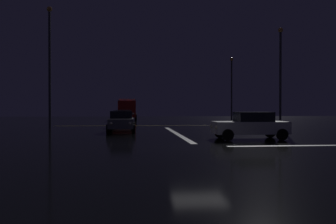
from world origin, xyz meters
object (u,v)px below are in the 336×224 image
(streetlamp_right_near, at_px, (280,70))
(sedan_white_crossing, at_px, (251,125))
(box_truck, at_px, (127,108))
(streetlamp_left_near, at_px, (50,60))
(sedan_silver, at_px, (123,117))
(sedan_red, at_px, (122,119))
(sedan_gray, at_px, (121,121))
(streetlamp_right_far, at_px, (232,84))
(sedan_blue, at_px, (125,116))

(streetlamp_right_near, bearing_deg, sedan_white_crossing, -120.28)
(box_truck, relative_size, streetlamp_left_near, 0.81)
(sedan_silver, bearing_deg, box_truck, 89.03)
(box_truck, xyz_separation_m, streetlamp_left_near, (-6.09, -22.34, 4.12))
(box_truck, relative_size, sedan_white_crossing, 1.91)
(sedan_silver, bearing_deg, sedan_white_crossing, -68.23)
(sedan_red, relative_size, streetlamp_left_near, 0.42)
(sedan_red, bearing_deg, sedan_gray, -89.09)
(sedan_gray, xyz_separation_m, streetlamp_left_near, (-6.03, 3.54, 5.02))
(sedan_gray, distance_m, streetlamp_right_far, 24.30)
(sedan_silver, xyz_separation_m, sedan_white_crossing, (7.81, -19.57, 0.00))
(sedan_gray, xyz_separation_m, box_truck, (0.06, 25.88, 0.91))
(sedan_gray, height_order, sedan_white_crossing, same)
(sedan_silver, xyz_separation_m, box_truck, (0.23, 13.42, 0.91))
(sedan_silver, xyz_separation_m, streetlamp_right_far, (14.03, 7.08, 4.10))
(sedan_gray, height_order, streetlamp_right_far, streetlamp_right_far)
(sedan_gray, xyz_separation_m, sedan_blue, (-0.16, 17.80, 0.00))
(streetlamp_right_far, bearing_deg, box_truck, 155.33)
(sedan_red, height_order, streetlamp_left_near, streetlamp_left_near)
(sedan_blue, distance_m, streetlamp_right_far, 14.71)
(sedan_gray, height_order, box_truck, box_truck)
(streetlamp_left_near, bearing_deg, box_truck, 74.74)
(sedan_gray, relative_size, sedan_blue, 1.00)
(streetlamp_right_far, bearing_deg, streetlamp_left_near, -141.20)
(streetlamp_right_near, bearing_deg, sedan_silver, 147.54)
(box_truck, xyz_separation_m, streetlamp_right_near, (13.80, -22.34, 3.43))
(streetlamp_left_near, xyz_separation_m, streetlamp_right_far, (19.90, 16.00, -0.92))
(streetlamp_left_near, bearing_deg, sedan_blue, 67.60)
(sedan_gray, bearing_deg, streetlamp_right_near, 14.31)
(sedan_gray, bearing_deg, streetlamp_left_near, 149.63)
(sedan_blue, xyz_separation_m, streetlamp_right_near, (14.02, -14.27, 4.34))
(sedan_gray, bearing_deg, box_truck, 89.87)
(sedan_silver, height_order, box_truck, box_truck)
(sedan_silver, xyz_separation_m, streetlamp_right_near, (14.03, -8.92, 4.34))
(sedan_blue, height_order, streetlamp_right_far, streetlamp_right_far)
(box_truck, bearing_deg, sedan_silver, -90.97)
(sedan_gray, distance_m, box_truck, 25.89)
(sedan_gray, height_order, streetlamp_right_near, streetlamp_right_near)
(sedan_red, height_order, sedan_white_crossing, same)
(streetlamp_right_far, bearing_deg, sedan_blue, -172.95)
(box_truck, relative_size, streetlamp_right_far, 0.98)
(sedan_gray, relative_size, sedan_silver, 1.00)
(box_truck, relative_size, streetlamp_right_near, 0.93)
(streetlamp_left_near, height_order, streetlamp_right_far, streetlamp_left_near)
(sedan_red, height_order, sedan_silver, same)
(sedan_gray, bearing_deg, sedan_blue, 90.50)
(sedan_gray, bearing_deg, sedan_silver, 90.77)
(sedan_red, height_order, streetlamp_right_far, streetlamp_right_far)
(sedan_white_crossing, relative_size, streetlamp_right_near, 0.49)
(streetlamp_right_far, bearing_deg, sedan_white_crossing, -103.13)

